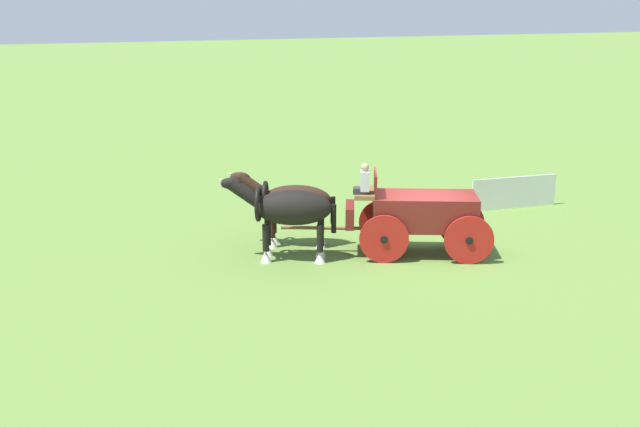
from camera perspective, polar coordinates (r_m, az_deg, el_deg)
ground_plane at (r=22.79m, az=7.40°, el=-2.88°), size 220.00×220.00×0.00m
show_wagon at (r=22.42m, az=7.13°, el=0.03°), size 5.76×3.16×2.68m
draft_horse_near at (r=21.73m, az=-2.28°, el=0.28°), size 3.05×1.77×2.31m
draft_horse_off at (r=23.01m, az=-2.07°, el=0.85°), size 2.93×1.68×2.18m
sponsor_banner at (r=28.07m, az=13.76°, el=1.47°), size 3.20×0.25×1.10m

